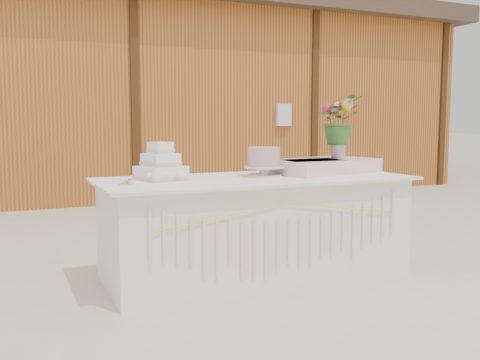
# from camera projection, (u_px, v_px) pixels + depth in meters

# --- Properties ---
(ground) EXTENTS (80.00, 80.00, 0.00)m
(ground) POSITION_uv_depth(u_px,v_px,m) (256.00, 275.00, 4.18)
(ground) COLOR beige
(ground) RESTS_ON ground
(barn) EXTENTS (12.60, 4.60, 3.30)m
(barn) POSITION_uv_depth(u_px,v_px,m) (108.00, 94.00, 9.44)
(barn) COLOR #AE6724
(barn) RESTS_ON ground
(cake_table) EXTENTS (2.40, 1.00, 0.77)m
(cake_table) POSITION_uv_depth(u_px,v_px,m) (256.00, 227.00, 4.13)
(cake_table) COLOR white
(cake_table) RESTS_ON ground
(wedding_cake) EXTENTS (0.39, 0.39, 0.28)m
(wedding_cake) POSITION_uv_depth(u_px,v_px,m) (161.00, 167.00, 3.91)
(wedding_cake) COLOR white
(wedding_cake) RESTS_ON cake_table
(pink_cake_stand) EXTENTS (0.32, 0.32, 0.23)m
(pink_cake_stand) POSITION_uv_depth(u_px,v_px,m) (264.00, 160.00, 4.16)
(pink_cake_stand) COLOR silver
(pink_cake_stand) RESTS_ON cake_table
(satin_runner) EXTENTS (1.01, 0.73, 0.11)m
(satin_runner) POSITION_uv_depth(u_px,v_px,m) (323.00, 166.00, 4.47)
(satin_runner) COLOR #FFD1CD
(satin_runner) RESTS_ON cake_table
(flower_vase) EXTENTS (0.12, 0.12, 0.17)m
(flower_vase) POSITION_uv_depth(u_px,v_px,m) (338.00, 149.00, 4.52)
(flower_vase) COLOR #B9B9BE
(flower_vase) RESTS_ON satin_runner
(bouquet) EXTENTS (0.45, 0.41, 0.42)m
(bouquet) POSITION_uv_depth(u_px,v_px,m) (339.00, 114.00, 4.49)
(bouquet) COLOR #396327
(bouquet) RESTS_ON flower_vase
(loose_flowers) EXTENTS (0.27, 0.42, 0.02)m
(loose_flowers) POSITION_uv_depth(u_px,v_px,m) (119.00, 181.00, 3.78)
(loose_flowers) COLOR pink
(loose_flowers) RESTS_ON cake_table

